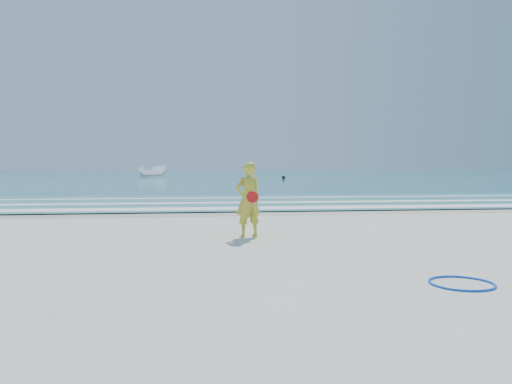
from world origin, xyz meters
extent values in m
plane|color=silver|center=(0.00, 0.00, 0.00)|extent=(400.00, 400.00, 0.00)
cube|color=#B2A893|center=(0.00, 9.00, 0.00)|extent=(400.00, 2.40, 0.00)
cube|color=#19727F|center=(0.00, 105.00, 0.02)|extent=(400.00, 190.00, 0.04)
cube|color=#59B7AD|center=(0.00, 14.00, 0.04)|extent=(400.00, 10.00, 0.01)
cube|color=white|center=(0.00, 10.30, 0.05)|extent=(400.00, 1.40, 0.01)
cube|color=white|center=(0.00, 13.20, 0.05)|extent=(400.00, 0.90, 0.01)
cube|color=white|center=(0.00, 16.50, 0.05)|extent=(400.00, 0.60, 0.01)
torus|color=blue|center=(1.98, -2.06, 0.02)|extent=(1.13, 1.13, 0.03)
imported|color=white|center=(-7.65, 66.03, 0.96)|extent=(5.10, 3.46, 1.85)
sphere|color=black|center=(9.31, 51.82, 0.26)|extent=(0.43, 0.43, 0.43)
imported|color=gold|center=(-0.48, 3.00, 0.87)|extent=(0.74, 0.61, 1.75)
cylinder|color=red|center=(-0.40, 2.82, 0.95)|extent=(0.27, 0.08, 0.27)
camera|label=1|loc=(-1.76, -8.57, 1.66)|focal=35.00mm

